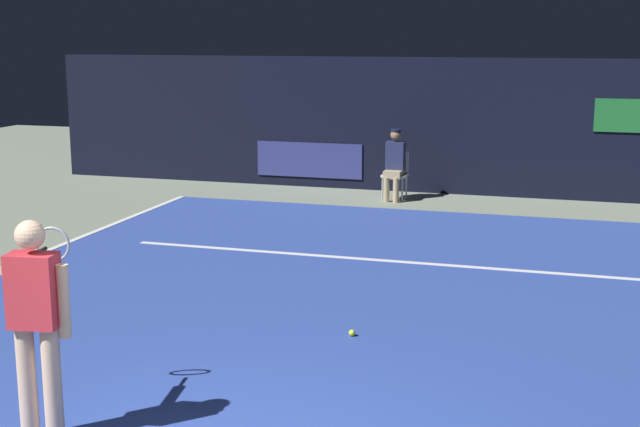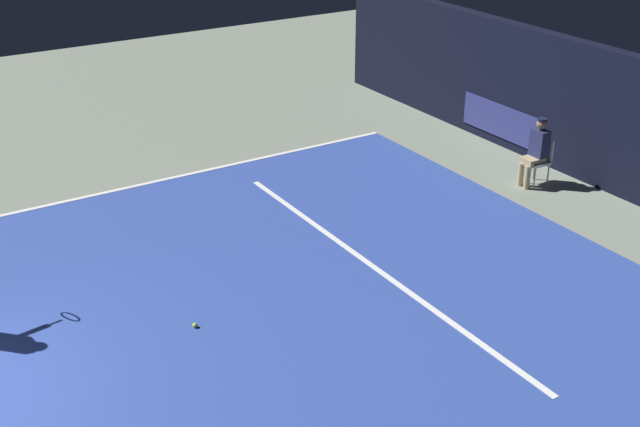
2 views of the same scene
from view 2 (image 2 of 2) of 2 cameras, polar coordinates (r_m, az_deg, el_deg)
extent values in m
plane|color=gray|center=(12.19, -3.94, -5.95)|extent=(32.22, 32.22, 0.00)
cube|color=#2D479E|center=(12.19, -3.94, -5.93)|extent=(9.95, 11.04, 0.01)
cube|color=white|center=(16.25, -12.21, 1.93)|extent=(0.10, 11.04, 0.01)
cube|color=white|center=(13.06, 3.55, -3.56)|extent=(7.76, 0.10, 0.01)
cube|color=black|center=(16.16, 20.05, 5.71)|extent=(16.90, 0.30, 2.60)
cube|color=navy|center=(18.13, 12.21, 6.25)|extent=(2.20, 0.04, 0.70)
cube|color=white|center=(16.29, 14.56, 3.45)|extent=(0.45, 0.41, 0.04)
cube|color=white|center=(16.35, 15.16, 4.32)|extent=(0.42, 0.04, 0.42)
cylinder|color=#B2B2B7|center=(16.39, 13.60, 2.81)|extent=(0.03, 0.03, 0.46)
cylinder|color=#B2B2B7|center=(16.14, 14.49, 2.36)|extent=(0.03, 0.03, 0.46)
cylinder|color=#B2B2B7|center=(16.61, 14.46, 3.03)|extent=(0.03, 0.03, 0.46)
cylinder|color=#B2B2B7|center=(16.37, 15.35, 2.59)|extent=(0.03, 0.03, 0.46)
cube|color=tan|center=(16.22, 14.37, 3.53)|extent=(0.33, 0.41, 0.14)
cylinder|color=tan|center=(16.26, 13.60, 2.64)|extent=(0.11, 0.11, 0.46)
cylinder|color=tan|center=(16.15, 14.03, 2.42)|extent=(0.11, 0.11, 0.46)
cube|color=#23284C|center=(16.19, 14.81, 4.68)|extent=(0.35, 0.23, 0.52)
sphere|color=#8C6647|center=(16.06, 14.96, 5.95)|extent=(0.20, 0.20, 0.20)
cylinder|color=#141933|center=(16.03, 14.99, 6.25)|extent=(0.19, 0.19, 0.04)
sphere|color=#CCE033|center=(11.65, -8.56, -7.58)|extent=(0.07, 0.07, 0.07)
camera|label=1|loc=(8.99, -59.37, -9.52)|focal=49.34mm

